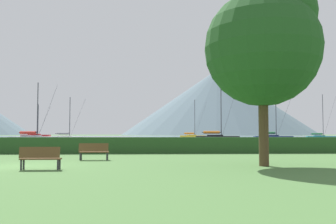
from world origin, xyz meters
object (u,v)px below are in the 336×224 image
at_px(sailboat_slip_8, 193,137).
at_px(park_tree, 266,41).
at_px(sailboat_slip_4, 34,139).
at_px(park_bench_near_path, 94,151).
at_px(park_bench_under_tree, 40,157).
at_px(sailboat_slip_1, 321,138).
at_px(sailboat_slip_6, 36,136).
at_px(sailboat_slip_7, 274,138).
at_px(sailboat_slip_5, 67,139).
at_px(sailboat_slip_2, 218,138).

xyz_separation_m(sailboat_slip_8, park_tree, (-5.98, -79.66, 5.19)).
xyz_separation_m(sailboat_slip_4, sailboat_slip_8, (28.26, 39.57, -0.01)).
distance_m(park_bench_near_path, park_bench_under_tree, 5.88).
height_order(sailboat_slip_1, park_bench_near_path, sailboat_slip_1).
bearing_deg(sailboat_slip_6, sailboat_slip_7, -23.75).
height_order(sailboat_slip_4, sailboat_slip_6, sailboat_slip_6).
height_order(sailboat_slip_4, sailboat_slip_8, sailboat_slip_8).
distance_m(sailboat_slip_5, park_bench_near_path, 49.90).
height_order(park_bench_near_path, park_bench_under_tree, same).
bearing_deg(sailboat_slip_4, sailboat_slip_6, 121.04).
distance_m(sailboat_slip_4, sailboat_slip_7, 41.14).
xyz_separation_m(park_bench_under_tree, park_tree, (9.95, 1.37, 5.29)).
bearing_deg(sailboat_slip_4, sailboat_slip_8, 69.79).
height_order(sailboat_slip_7, sailboat_slip_8, sailboat_slip_8).
xyz_separation_m(park_bench_near_path, park_bench_under_tree, (-1.39, -5.72, -0.00)).
bearing_deg(park_tree, park_bench_under_tree, -172.14).
bearing_deg(park_tree, sailboat_slip_5, 110.82).
distance_m(sailboat_slip_6, sailboat_slip_7, 65.97).
bearing_deg(sailboat_slip_2, sailboat_slip_8, 100.33).
height_order(sailboat_slip_1, sailboat_slip_8, sailboat_slip_8).
relative_size(sailboat_slip_1, sailboat_slip_2, 0.85).
xyz_separation_m(sailboat_slip_4, sailboat_slip_5, (2.17, 12.80, -0.05)).
bearing_deg(park_bench_under_tree, park_tree, 7.84).
bearing_deg(sailboat_slip_1, sailboat_slip_5, -155.51).
bearing_deg(park_bench_near_path, park_bench_under_tree, -103.25).
relative_size(sailboat_slip_4, park_bench_under_tree, 5.52).
bearing_deg(park_tree, sailboat_slip_2, 82.38).
bearing_deg(sailboat_slip_2, sailboat_slip_6, 143.55).
height_order(sailboat_slip_7, park_bench_under_tree, sailboat_slip_7).
height_order(sailboat_slip_4, park_bench_under_tree, sailboat_slip_4).
relative_size(sailboat_slip_2, park_bench_near_path, 7.21).
distance_m(park_bench_near_path, park_tree, 10.96).
bearing_deg(sailboat_slip_5, sailboat_slip_1, 25.59).
xyz_separation_m(sailboat_slip_8, park_bench_under_tree, (-15.93, -81.03, -0.10)).
bearing_deg(sailboat_slip_2, sailboat_slip_5, 172.98).
bearing_deg(park_tree, sailboat_slip_6, 112.01).
height_order(sailboat_slip_1, sailboat_slip_7, sailboat_slip_1).
bearing_deg(park_bench_near_path, sailboat_slip_2, 70.62).
bearing_deg(park_tree, sailboat_slip_7, 71.27).
xyz_separation_m(sailboat_slip_7, park_bench_under_tree, (-27.29, -52.52, -0.11)).
bearing_deg(sailboat_slip_1, sailboat_slip_8, 162.16).
height_order(sailboat_slip_1, sailboat_slip_5, sailboat_slip_1).
bearing_deg(park_bench_near_path, sailboat_slip_5, 103.81).
xyz_separation_m(sailboat_slip_2, park_tree, (-5.99, -44.74, 5.13)).
bearing_deg(sailboat_slip_6, park_bench_under_tree, -61.94).
height_order(sailboat_slip_2, park_bench_near_path, sailboat_slip_2).
bearing_deg(sailboat_slip_2, sailboat_slip_1, 47.11).
height_order(sailboat_slip_2, park_tree, sailboat_slip_2).
distance_m(sailboat_slip_8, park_bench_under_tree, 82.58).
height_order(sailboat_slip_2, sailboat_slip_4, sailboat_slip_2).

